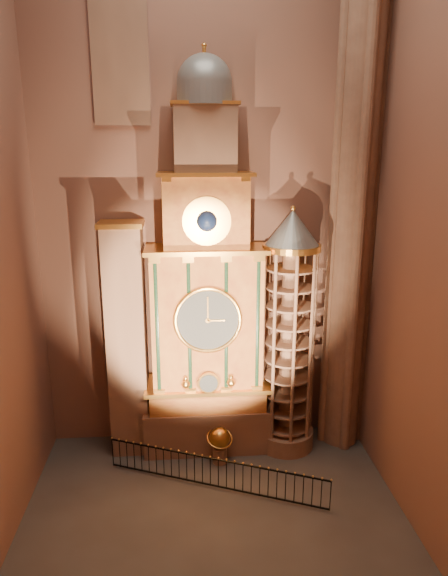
{
  "coord_description": "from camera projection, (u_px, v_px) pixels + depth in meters",
  "views": [
    {
      "loc": [
        -0.95,
        -15.68,
        13.02
      ],
      "look_at": [
        0.58,
        3.0,
        7.91
      ],
      "focal_mm": 32.0,
      "sensor_mm": 36.0,
      "label": 1
    }
  ],
  "objects": [
    {
      "name": "floor",
      "position": [
        215.0,
        520.0,
        18.58
      ],
      "size": [
        14.0,
        14.0,
        0.0
      ],
      "primitive_type": "plane",
      "color": "#383330",
      "rests_on": "ground"
    },
    {
      "name": "wall_back",
      "position": [
        204.0,
        198.0,
        21.45
      ],
      "size": [
        22.0,
        0.0,
        22.0
      ],
      "primitive_type": "plane",
      "rotation": [
        1.57,
        0.0,
        0.0
      ],
      "color": "#8B5C4A",
      "rests_on": "floor"
    },
    {
      "name": "wall_right",
      "position": [
        434.0,
        214.0,
        16.23
      ],
      "size": [
        0.0,
        22.0,
        22.0
      ],
      "primitive_type": "plane",
      "rotation": [
        1.57,
        0.0,
        -1.57
      ],
      "color": "#8B5C4A",
      "rests_on": "floor"
    },
    {
      "name": "astronomical_clock",
      "position": [
        207.0,
        304.0,
        21.59
      ],
      "size": [
        5.6,
        2.41,
        16.7
      ],
      "color": "#8C634C",
      "rests_on": "floor"
    },
    {
      "name": "portrait_tower",
      "position": [
        127.0,
        340.0,
        21.74
      ],
      "size": [
        1.8,
        1.6,
        10.2
      ],
      "color": "#8C634C",
      "rests_on": "floor"
    },
    {
      "name": "stair_turret",
      "position": [
        289.0,
        335.0,
        21.98
      ],
      "size": [
        2.5,
        2.5,
        10.8
      ],
      "color": "#8C634C",
      "rests_on": "floor"
    },
    {
      "name": "gothic_pier",
      "position": [
        354.0,
        199.0,
        20.97
      ],
      "size": [
        2.04,
        2.04,
        22.0
      ],
      "color": "#8C634C",
      "rests_on": "floor"
    },
    {
      "name": "stained_glass_window",
      "position": [
        120.0,
        54.0,
        19.67
      ],
      "size": [
        2.2,
        0.14,
        5.2
      ],
      "color": "navy",
      "rests_on": "wall_back"
    },
    {
      "name": "celestial_globe",
      "position": [
        220.0,
        442.0,
        21.78
      ],
      "size": [
        1.35,
        1.31,
        1.61
      ],
      "color": "#8C634C",
      "rests_on": "floor"
    },
    {
      "name": "iron_railing",
      "position": [
        214.0,
        473.0,
        20.16
      ],
      "size": [
        8.35,
        3.54,
        1.27
      ],
      "color": "black",
      "rests_on": "floor"
    }
  ]
}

